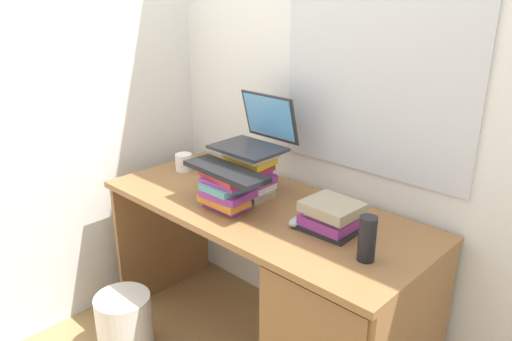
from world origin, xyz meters
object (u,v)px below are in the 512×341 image
Objects in this scene: laptop at (257,135)px; mug at (184,162)px; book_stack_side at (331,216)px; water_bottle at (367,239)px; book_stack_keyboard_riser at (226,191)px; desk at (327,312)px; keyboard at (226,171)px; computer_mouse at (299,221)px; wastebasket at (125,323)px; book_stack_tall at (249,172)px.

mug is (-0.46, -0.07, -0.23)m from laptop.
book_stack_side is 1.38× the size of water_bottle.
book_stack_keyboard_riser reaches higher than book_stack_side.
desk is at bearing -4.07° from mug.
book_stack_keyboard_riser is 0.09m from keyboard.
desk is 0.40m from computer_mouse.
book_stack_keyboard_riser is at bearing -168.40° from desk.
desk is 6.36× the size of book_stack_keyboard_riser.
keyboard is 0.37m from computer_mouse.
book_stack_keyboard_riser reaches higher than wastebasket.
computer_mouse reaches higher than desk.
mug is (-0.84, 0.08, 0.03)m from computer_mouse.
wastebasket is (-1.04, -0.39, -0.69)m from water_bottle.
keyboard reaches higher than computer_mouse.
mug is (-0.51, 0.17, -0.13)m from keyboard.
keyboard reaches higher than desk.
water_bottle reaches higher than mug.
laptop is 0.74× the size of keyboard.
water_bottle is at bearing -16.50° from desk.
desk is 0.41m from book_stack_side.
water_bottle is at bearing 3.86° from book_stack_keyboard_riser.
laptop is 0.77m from water_bottle.
book_stack_side reaches higher than wastebasket.
water_bottle is (0.67, 0.05, -0.09)m from keyboard.
laptop reaches higher than computer_mouse.
keyboard is 3.37× the size of mug.
mug is at bearing 105.06° from wastebasket.
mug is 0.42× the size of wastebasket.
wastebasket is at bearing -74.94° from mug.
mug is at bearing 178.27° from book_stack_side.
keyboard is 2.50× the size of water_bottle.
keyboard reaches higher than book_stack_keyboard_riser.
book_stack_keyboard_riser is 0.54m from mug.
wastebasket is (-0.86, -0.44, -0.27)m from desk.
wastebasket is at bearing -118.35° from laptop.
book_stack_tall is (-0.53, 0.09, 0.45)m from desk.
desk is at bearing 27.42° from wastebasket.
keyboard is (-0.49, -0.10, 0.52)m from desk.
book_stack_tall reaches higher than book_stack_side.
computer_mouse is (0.37, -0.09, -0.09)m from book_stack_tall.
book_stack_side is 0.14m from computer_mouse.
mug is (-0.51, 0.17, -0.04)m from book_stack_keyboard_riser.
book_stack_tall is 1.43× the size of water_bottle.
book_stack_keyboard_riser is at bearing -164.27° from computer_mouse.
book_stack_tall is at bearing 103.45° from book_stack_keyboard_riser.
water_bottle is at bearing 7.06° from keyboard.
wastebasket is at bearing -159.48° from water_bottle.
book_stack_tall is 0.81× the size of wastebasket.
book_stack_keyboard_riser is (0.04, -0.19, -0.02)m from book_stack_tall.
water_bottle is (0.72, -0.14, -0.02)m from book_stack_tall.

